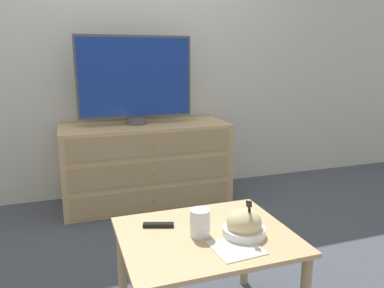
{
  "coord_description": "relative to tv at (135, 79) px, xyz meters",
  "views": [
    {
      "loc": [
        -0.52,
        -3.35,
        1.24
      ],
      "look_at": [
        0.11,
        -1.51,
        0.78
      ],
      "focal_mm": 35.0,
      "sensor_mm": 36.0,
      "label": 1
    }
  ],
  "objects": [
    {
      "name": "dresser",
      "position": [
        0.06,
        -0.04,
        -0.72
      ],
      "size": [
        1.4,
        0.56,
        0.68
      ],
      "color": "tan",
      "rests_on": "ground_plane"
    },
    {
      "name": "ground_plane",
      "position": [
        -0.05,
        0.26,
        -1.06
      ],
      "size": [
        12.0,
        12.0,
        0.0
      ],
      "primitive_type": "plane",
      "color": "#474C56"
    },
    {
      "name": "napkin",
      "position": [
        0.05,
        -1.84,
        -0.58
      ],
      "size": [
        0.2,
        0.2,
        0.0
      ],
      "color": "silver",
      "rests_on": "coffee_table"
    },
    {
      "name": "coffee_table",
      "position": [
        -0.02,
        -1.68,
        -0.65
      ],
      "size": [
        0.74,
        0.61,
        0.48
      ],
      "color": "tan",
      "rests_on": "ground_plane"
    },
    {
      "name": "wall_back",
      "position": [
        -0.05,
        0.29,
        0.24
      ],
      "size": [
        12.0,
        0.05,
        2.6
      ],
      "color": "silver",
      "rests_on": "ground_plane"
    },
    {
      "name": "remote_control",
      "position": [
        -0.2,
        -1.55,
        -0.57
      ],
      "size": [
        0.14,
        0.07,
        0.02
      ],
      "color": "black",
      "rests_on": "coffee_table"
    },
    {
      "name": "drink_cup",
      "position": [
        -0.05,
        -1.69,
        -0.53
      ],
      "size": [
        0.09,
        0.09,
        0.12
      ],
      "color": "#9E6638",
      "rests_on": "coffee_table"
    },
    {
      "name": "takeout_bowl",
      "position": [
        0.12,
        -1.75,
        -0.53
      ],
      "size": [
        0.19,
        0.19,
        0.18
      ],
      "color": "silver",
      "rests_on": "coffee_table"
    },
    {
      "name": "tv",
      "position": [
        0.0,
        0.0,
        0.0
      ],
      "size": [
        0.95,
        0.16,
        0.72
      ],
      "color": "#515156",
      "rests_on": "dresser"
    }
  ]
}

